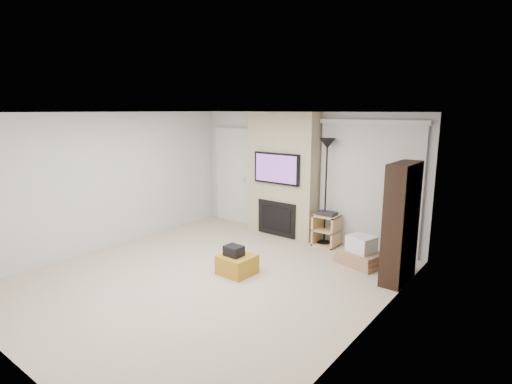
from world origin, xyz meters
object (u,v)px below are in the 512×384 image
Objects in this scene: floor_lamp at (327,162)px; av_stand at (326,228)px; ottoman at (237,264)px; bookshelf at (401,223)px; box_stack at (361,254)px.

floor_lamp reaches higher than av_stand.
ottoman is 0.28× the size of bookshelf.
bookshelf is (1.69, -0.83, -0.70)m from floor_lamp.
ottoman is 2.56m from bookshelf.
floor_lamp reaches higher than bookshelf.
box_stack is (0.91, -0.49, -0.16)m from av_stand.
ottoman is at bearing -131.60° from box_stack.
av_stand reaches higher than ottoman.
ottoman is at bearing -100.71° from floor_lamp.
floor_lamp is (0.40, 2.11, 1.45)m from ottoman.
ottoman is 0.25× the size of floor_lamp.
bookshelf is at bearing -21.53° from box_stack.
box_stack is (1.38, 1.56, 0.04)m from ottoman.
floor_lamp is 2.01m from bookshelf.
box_stack is (0.98, -0.56, -1.41)m from floor_lamp.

